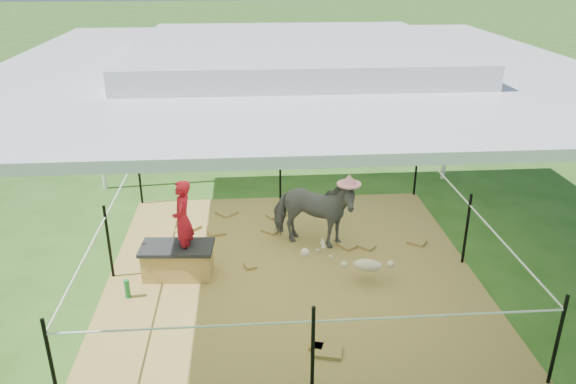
{
  "coord_description": "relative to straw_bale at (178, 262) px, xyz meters",
  "views": [
    {
      "loc": [
        -0.52,
        -6.22,
        3.77
      ],
      "look_at": [
        0.0,
        0.6,
        0.85
      ],
      "focal_mm": 35.0,
      "sensor_mm": 36.0,
      "label": 1
    }
  ],
  "objects": [
    {
      "name": "ground",
      "position": [
        1.43,
        0.04,
        -0.22
      ],
      "size": [
        90.0,
        90.0,
        0.0
      ],
      "primitive_type": "plane",
      "color": "#2D5919",
      "rests_on": "ground"
    },
    {
      "name": "hay_patch",
      "position": [
        1.43,
        0.04,
        -0.2
      ],
      "size": [
        4.6,
        4.6,
        0.03
      ],
      "primitive_type": "cube",
      "color": "brown",
      "rests_on": "ground"
    },
    {
      "name": "canopy_tent",
      "position": [
        1.43,
        0.04,
        2.48
      ],
      "size": [
        6.3,
        6.3,
        2.9
      ],
      "color": "silver",
      "rests_on": "ground"
    },
    {
      "name": "rope_fence",
      "position": [
        1.43,
        0.04,
        0.43
      ],
      "size": [
        4.54,
        4.54,
        1.0
      ],
      "color": "black",
      "rests_on": "ground"
    },
    {
      "name": "straw_bale",
      "position": [
        0.0,
        0.0,
        0.0
      ],
      "size": [
        0.86,
        0.47,
        0.37
      ],
      "primitive_type": "cube",
      "rotation": [
        0.0,
        0.0,
        -0.07
      ],
      "color": "#B38C41",
      "rests_on": "hay_patch"
    },
    {
      "name": "dark_cloth",
      "position": [
        0.0,
        0.0,
        0.21
      ],
      "size": [
        0.92,
        0.53,
        0.05
      ],
      "primitive_type": "cube",
      "rotation": [
        0.0,
        0.0,
        -0.07
      ],
      "color": "black",
      "rests_on": "straw_bale"
    },
    {
      "name": "woman",
      "position": [
        0.1,
        0.0,
        0.69
      ],
      "size": [
        0.26,
        0.38,
        1.0
      ],
      "primitive_type": "imported",
      "rotation": [
        0.0,
        0.0,
        -1.64
      ],
      "color": "red",
      "rests_on": "straw_bale"
    },
    {
      "name": "green_bottle",
      "position": [
        -0.55,
        -0.45,
        -0.07
      ],
      "size": [
        0.07,
        0.07,
        0.23
      ],
      "primitive_type": "cylinder",
      "rotation": [
        0.0,
        0.0,
        -0.07
      ],
      "color": "#1A7632",
      "rests_on": "hay_patch"
    },
    {
      "name": "pony",
      "position": [
        1.76,
        0.65,
        0.32
      ],
      "size": [
        1.31,
        0.93,
        1.01
      ],
      "primitive_type": "imported",
      "rotation": [
        0.0,
        0.0,
        1.21
      ],
      "color": "#4E4E53",
      "rests_on": "hay_patch"
    },
    {
      "name": "pink_hat",
      "position": [
        1.76,
        0.65,
        0.89
      ],
      "size": [
        0.31,
        0.31,
        0.15
      ],
      "primitive_type": "cylinder",
      "color": "pink",
      "rests_on": "pony"
    },
    {
      "name": "foal",
      "position": [
        2.33,
        -0.33,
        0.07
      ],
      "size": [
        1.03,
        0.73,
        0.52
      ],
      "primitive_type": null,
      "rotation": [
        0.0,
        0.0,
        -0.24
      ],
      "color": "beige",
      "rests_on": "hay_patch"
    },
    {
      "name": "trash_barrel",
      "position": [
        4.76,
        6.44,
        0.21
      ],
      "size": [
        0.6,
        0.6,
        0.85
      ],
      "primitive_type": "cylinder",
      "rotation": [
        0.0,
        0.0,
        -0.1
      ],
      "color": "blue",
      "rests_on": "ground"
    },
    {
      "name": "picnic_table_near",
      "position": [
        2.73,
        8.13,
        0.16
      ],
      "size": [
        1.97,
        1.54,
        0.75
      ],
      "primitive_type": "cube",
      "rotation": [
        0.0,
        0.0,
        -0.14
      ],
      "color": "brown",
      "rests_on": "ground"
    },
    {
      "name": "picnic_table_far",
      "position": [
        6.97,
        9.52,
        0.19
      ],
      "size": [
        2.11,
        1.64,
        0.81
      ],
      "primitive_type": "cube",
      "rotation": [
        0.0,
        0.0,
        -0.13
      ],
      "color": "brown",
      "rests_on": "ground"
    },
    {
      "name": "distant_person",
      "position": [
        3.63,
        7.73,
        0.45
      ],
      "size": [
        0.77,
        0.67,
        1.33
      ],
      "primitive_type": "imported",
      "rotation": [
        0.0,
        0.0,
        3.45
      ],
      "color": "blue",
      "rests_on": "ground"
    }
  ]
}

